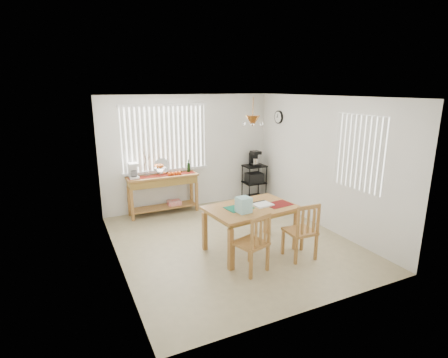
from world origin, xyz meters
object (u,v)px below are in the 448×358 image
chair_left (253,243)px  sideboard (163,185)px  cart_items (254,159)px  dining_table (251,212)px  chair_right (302,231)px  wire_cart (254,179)px

chair_left → sideboard: bearing=99.2°
cart_items → dining_table: cart_items is taller
cart_items → chair_right: 3.24m
cart_items → wire_cart: bearing=-90.0°
sideboard → dining_table: 2.57m
dining_table → chair_left: size_ratio=1.65×
wire_cart → chair_right: size_ratio=0.91×
sideboard → chair_right: size_ratio=1.60×
dining_table → chair_left: chair_left is taller
wire_cart → cart_items: size_ratio=2.43×
wire_cart → chair_left: chair_left is taller
wire_cart → chair_left: bearing=-120.5°
sideboard → cart_items: 2.35m
chair_right → wire_cart: bearing=73.9°
wire_cart → chair_left: (-1.82, -3.08, -0.06)m
wire_cart → chair_right: bearing=-106.1°
sideboard → chair_right: 3.39m
sideboard → cart_items: size_ratio=4.27×
dining_table → chair_right: size_ratio=1.62×
sideboard → dining_table: bearing=-70.9°
sideboard → dining_table: size_ratio=0.99×
sideboard → chair_right: (1.44, -3.06, -0.18)m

